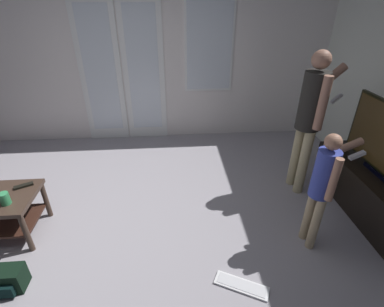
{
  "coord_description": "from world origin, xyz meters",
  "views": [
    {
      "loc": [
        0.56,
        -2.07,
        2.09
      ],
      "look_at": [
        0.74,
        0.2,
        0.79
      ],
      "focal_mm": 26.37,
      "sensor_mm": 36.0,
      "label": 1
    }
  ],
  "objects": [
    {
      "name": "loose_keyboard",
      "position": [
        1.08,
        -0.64,
        0.01
      ],
      "size": [
        0.45,
        0.31,
        0.02
      ],
      "color": "white",
      "rests_on": "ground_plane"
    },
    {
      "name": "person_child",
      "position": [
        1.83,
        -0.21,
        0.69
      ],
      "size": [
        0.52,
        0.34,
        1.15
      ],
      "color": "tan",
      "rests_on": "ground_plane"
    },
    {
      "name": "backpack",
      "position": [
        -0.81,
        -0.5,
        0.1
      ],
      "size": [
        0.3,
        0.2,
        0.21
      ],
      "color": "black",
      "rests_on": "ground_plane"
    },
    {
      "name": "person_adult",
      "position": [
        2.06,
        0.67,
        0.97
      ],
      "size": [
        0.59,
        0.48,
        1.62
      ],
      "color": "tan",
      "rests_on": "ground_plane"
    },
    {
      "name": "ground_plane",
      "position": [
        0.0,
        0.0,
        -0.01
      ],
      "size": [
        6.08,
        4.64,
        0.02
      ],
      "primitive_type": "cube",
      "color": "gray"
    },
    {
      "name": "wall_back_with_doors",
      "position": [
        0.02,
        2.29,
        1.28
      ],
      "size": [
        6.08,
        0.09,
        2.61
      ],
      "color": "silver",
      "rests_on": "ground_plane"
    },
    {
      "name": "tv_stand",
      "position": [
        2.66,
        0.16,
        0.23
      ],
      "size": [
        0.49,
        1.58,
        0.47
      ],
      "color": "black",
      "rests_on": "ground_plane"
    },
    {
      "name": "tv_remote_black",
      "position": [
        -0.89,
        0.27,
        0.47
      ],
      "size": [
        0.17,
        0.12,
        0.02
      ],
      "primitive_type": "cube",
      "rotation": [
        0.0,
        0.0,
        0.48
      ],
      "color": "black",
      "rests_on": "coffee_table"
    },
    {
      "name": "cup_near_edge",
      "position": [
        -0.93,
        0.02,
        0.51
      ],
      "size": [
        0.08,
        0.08,
        0.11
      ],
      "primitive_type": "cylinder",
      "color": "#358D56",
      "rests_on": "coffee_table"
    }
  ]
}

